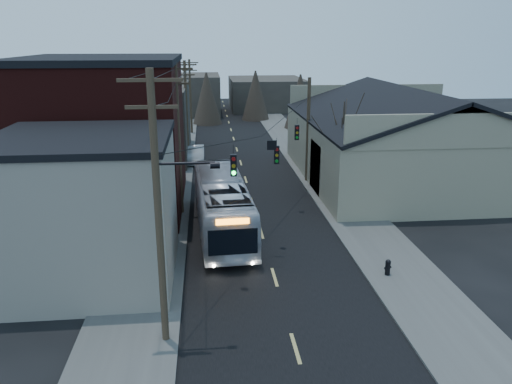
# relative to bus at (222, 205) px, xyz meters

# --- Properties ---
(ground) EXTENTS (160.00, 160.00, 0.00)m
(ground) POSITION_rel_bus_xyz_m (2.35, -14.60, -1.71)
(ground) COLOR black
(ground) RESTS_ON ground
(road_surface) EXTENTS (9.00, 110.00, 0.02)m
(road_surface) POSITION_rel_bus_xyz_m (2.35, 15.40, -1.70)
(road_surface) COLOR black
(road_surface) RESTS_ON ground
(sidewalk_left) EXTENTS (4.00, 110.00, 0.12)m
(sidewalk_left) POSITION_rel_bus_xyz_m (-4.15, 15.40, -1.65)
(sidewalk_left) COLOR #474744
(sidewalk_left) RESTS_ON ground
(sidewalk_right) EXTENTS (4.00, 110.00, 0.12)m
(sidewalk_right) POSITION_rel_bus_xyz_m (8.85, 15.40, -1.65)
(sidewalk_right) COLOR #474744
(sidewalk_right) RESTS_ON ground
(building_clapboard) EXTENTS (8.00, 8.00, 7.00)m
(building_clapboard) POSITION_rel_bus_xyz_m (-6.65, -5.60, 1.79)
(building_clapboard) COLOR gray
(building_clapboard) RESTS_ON ground
(building_brick) EXTENTS (10.00, 12.00, 10.00)m
(building_brick) POSITION_rel_bus_xyz_m (-7.65, 5.40, 3.29)
(building_brick) COLOR black
(building_brick) RESTS_ON ground
(building_left_far) EXTENTS (9.00, 14.00, 7.00)m
(building_left_far) POSITION_rel_bus_xyz_m (-7.15, 21.40, 1.79)
(building_left_far) COLOR #312C27
(building_left_far) RESTS_ON ground
(warehouse) EXTENTS (16.16, 20.60, 7.73)m
(warehouse) POSITION_rel_bus_xyz_m (15.35, 10.40, 0.99)
(warehouse) COLOR gray
(warehouse) RESTS_ON ground
(building_far_left) EXTENTS (10.00, 12.00, 6.00)m
(building_far_left) POSITION_rel_bus_xyz_m (-3.65, 50.40, 1.29)
(building_far_left) COLOR #312C27
(building_far_left) RESTS_ON ground
(building_far_right) EXTENTS (12.00, 14.00, 5.00)m
(building_far_right) POSITION_rel_bus_xyz_m (9.35, 55.40, 0.79)
(building_far_right) COLOR #312C27
(building_far_right) RESTS_ON ground
(bare_tree) EXTENTS (0.40, 0.40, 7.20)m
(bare_tree) POSITION_rel_bus_xyz_m (8.85, 5.40, 1.89)
(bare_tree) COLOR black
(bare_tree) RESTS_ON ground
(utility_lines) EXTENTS (11.24, 45.28, 10.50)m
(utility_lines) POSITION_rel_bus_xyz_m (-0.76, 9.54, 3.25)
(utility_lines) COLOR #382B1E
(utility_lines) RESTS_ON ground
(bus) EXTENTS (3.52, 12.39, 3.41)m
(bus) POSITION_rel_bus_xyz_m (0.00, 0.00, 0.00)
(bus) COLOR #B6B9C3
(bus) RESTS_ON ground
(parked_car) EXTENTS (1.68, 4.80, 1.58)m
(parked_car) POSITION_rel_bus_xyz_m (-1.95, 18.03, -0.92)
(parked_car) COLOR #9B9FA2
(parked_car) RESTS_ON ground
(fire_hydrant) EXTENTS (0.40, 0.28, 0.81)m
(fire_hydrant) POSITION_rel_bus_xyz_m (7.99, -7.08, -1.15)
(fire_hydrant) COLOR black
(fire_hydrant) RESTS_ON sidewalk_right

